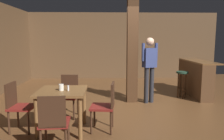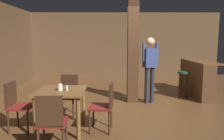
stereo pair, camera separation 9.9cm
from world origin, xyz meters
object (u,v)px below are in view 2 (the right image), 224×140
salt_shaker (67,88)px  standing_person (150,65)px  chair_west (17,104)px  napkin_cup (60,87)px  chair_north (68,93)px  dining_table (61,98)px  bar_stool_near (183,78)px  chair_east (105,104)px  bar_counter (196,78)px  chair_south (51,120)px

salt_shaker → standing_person: 2.58m
chair_west → napkin_cup: chair_west is taller
chair_north → napkin_cup: chair_north is taller
dining_table → bar_stool_near: size_ratio=1.12×
chair_east → bar_counter: bar_counter is taller
chair_south → standing_person: size_ratio=0.52×
salt_shaker → chair_west: bearing=175.1°
standing_person → bar_stool_near: 1.23m
salt_shaker → bar_counter: 4.28m
salt_shaker → napkin_cup: bearing=168.0°
chair_west → chair_north: size_ratio=1.00×
napkin_cup → bar_stool_near: (2.99, 2.27, -0.26)m
chair_west → bar_stool_near: bearing=30.3°
salt_shaker → standing_person: size_ratio=0.06×
standing_person → bar_counter: (1.55, 0.81, -0.47)m
napkin_cup → salt_shaker: napkin_cup is taller
chair_north → salt_shaker: chair_north is taller
chair_west → salt_shaker: chair_west is taller
bar_counter → chair_west: bearing=-149.3°
chair_east → bar_counter: bearing=44.0°
chair_north → bar_stool_near: chair_north is taller
bar_stool_near → chair_east: bearing=-134.0°
chair_north → napkin_cup: (0.02, -0.83, 0.32)m
salt_shaker → bar_counter: size_ratio=0.05×
chair_south → bar_counter: bar_counter is taller
chair_south → chair_west: bearing=134.8°
salt_shaker → bar_stool_near: salt_shaker is taller
chair_west → napkin_cup: size_ratio=7.79×
chair_south → chair_north: (-0.06, 1.62, 0.00)m
standing_person → bar_stool_near: bearing=24.3°
chair_south → bar_stool_near: (2.95, 3.07, 0.06)m
chair_north → bar_counter: bearing=26.8°
chair_east → chair_west: bearing=178.4°
chair_east → napkin_cup: bearing=-179.5°
dining_table → napkin_cup: size_ratio=7.49×
chair_north → bar_counter: (3.51, 1.78, 0.03)m
dining_table → chair_east: (0.80, -0.01, -0.12)m
chair_west → bar_stool_near: chair_west is taller
chair_south → salt_shaker: (0.09, 0.77, 0.31)m
chair_north → standing_person: size_ratio=0.52×
dining_table → napkin_cup: (-0.01, -0.02, 0.20)m
napkin_cup → chair_south: bearing=-87.0°
chair_east → standing_person: bearing=57.6°
chair_east → salt_shaker: (-0.67, -0.03, 0.31)m
chair_east → napkin_cup: 0.86m
dining_table → chair_south: chair_south is taller
dining_table → bar_stool_near: dining_table is taller
chair_south → dining_table: bearing=92.4°
chair_west → napkin_cup: (0.80, -0.05, 0.32)m
salt_shaker → standing_person: standing_person is taller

